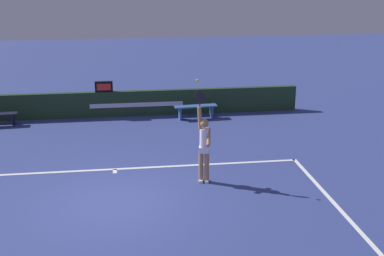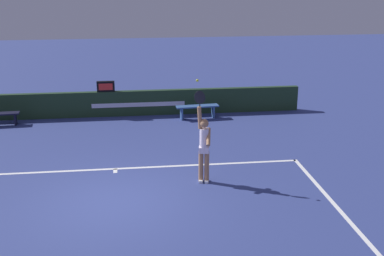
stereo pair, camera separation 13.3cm
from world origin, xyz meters
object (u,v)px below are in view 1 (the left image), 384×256
object	(u,v)px
speed_display	(104,87)
tennis_player	(204,145)
tennis_ball	(197,80)
courtside_bench_far	(196,109)

from	to	relation	value
speed_display	tennis_player	size ratio (longest dim) A/B	0.27
speed_display	tennis_ball	xyz separation A→B (m)	(2.60, -6.56, 1.58)
tennis_ball	courtside_bench_far	distance (m)	6.32
tennis_ball	courtside_bench_far	world-z (taller)	tennis_ball
tennis_player	tennis_ball	xyz separation A→B (m)	(-0.17, 0.04, 1.71)
tennis_player	courtside_bench_far	distance (m)	5.92
courtside_bench_far	speed_display	bearing A→B (deg)	167.59
courtside_bench_far	tennis_ball	bearing A→B (deg)	-97.83
tennis_player	courtside_bench_far	xyz separation A→B (m)	(0.63, 5.85, -0.65)
tennis_ball	courtside_bench_far	xyz separation A→B (m)	(0.80, 5.81, -2.36)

